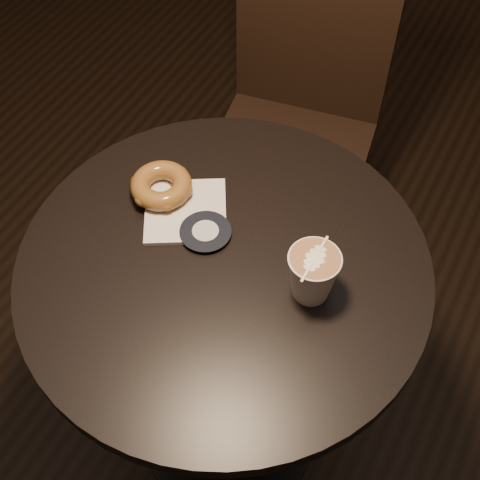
# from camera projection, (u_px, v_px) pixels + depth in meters

# --- Properties ---
(cafe_table) EXTENTS (0.70, 0.70, 0.75)m
(cafe_table) POSITION_uv_depth(u_px,v_px,m) (226.00, 321.00, 1.28)
(cafe_table) COLOR black
(cafe_table) RESTS_ON ground
(chair) EXTENTS (0.45, 0.45, 0.98)m
(chair) POSITION_uv_depth(u_px,v_px,m) (301.00, 99.00, 1.67)
(chair) COLOR black
(chair) RESTS_ON ground
(pastry_bag) EXTENTS (0.20, 0.20, 0.01)m
(pastry_bag) POSITION_uv_depth(u_px,v_px,m) (186.00, 211.00, 1.18)
(pastry_bag) COLOR silver
(pastry_bag) RESTS_ON cafe_table
(doughnut) EXTENTS (0.11, 0.11, 0.04)m
(doughnut) POSITION_uv_depth(u_px,v_px,m) (161.00, 186.00, 1.19)
(doughnut) COLOR brown
(doughnut) RESTS_ON pastry_bag
(latte_cup) EXTENTS (0.08, 0.08, 0.09)m
(latte_cup) POSITION_uv_depth(u_px,v_px,m) (313.00, 275.00, 1.05)
(latte_cup) COLOR silver
(latte_cup) RESTS_ON cafe_table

